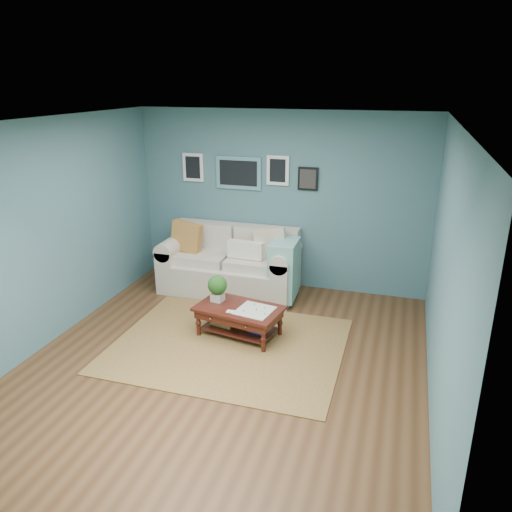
% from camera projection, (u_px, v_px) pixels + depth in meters
% --- Properties ---
extents(room_shell, '(5.00, 5.02, 2.70)m').
position_uv_depth(room_shell, '(223.00, 250.00, 5.39)').
color(room_shell, brown).
rests_on(room_shell, ground).
extents(area_rug, '(2.77, 2.22, 0.01)m').
position_uv_depth(area_rug, '(228.00, 345.00, 6.15)').
color(area_rug, brown).
rests_on(area_rug, ground).
extents(loveseat, '(2.11, 0.96, 1.08)m').
position_uv_depth(loveseat, '(236.00, 263.00, 7.63)').
color(loveseat, beige).
rests_on(loveseat, ground).
extents(coffee_table, '(1.15, 0.79, 0.74)m').
position_uv_depth(coffee_table, '(235.00, 311.00, 6.31)').
color(coffee_table, '#370B0C').
rests_on(coffee_table, ground).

